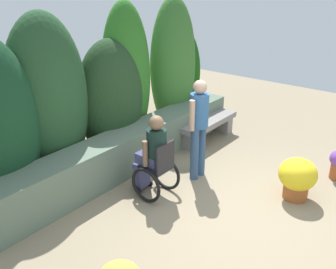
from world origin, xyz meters
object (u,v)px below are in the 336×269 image
Objects in this scene: flower_pot_small_foreground at (297,177)px; person_standing_companion at (199,123)px; stone_bench at (209,126)px; person_in_wheelchair at (154,159)px.

person_standing_companion is at bearing 103.62° from flower_pot_small_foreground.
stone_bench is at bearing 18.04° from person_standing_companion.
person_standing_companion is at bearing -10.33° from person_in_wheelchair.
person_in_wheelchair is at bearing 125.68° from flower_pot_small_foreground.
person_standing_companion is (0.89, -0.20, 0.36)m from person_in_wheelchair.
flower_pot_small_foreground is at bearing -109.78° from stone_bench.
person_in_wheelchair is (-2.28, -0.48, 0.31)m from stone_bench.
stone_bench is 1.14× the size of person_in_wheelchair.
person_in_wheelchair is 0.98m from person_standing_companion.
person_standing_companion is (-1.39, -0.68, 0.67)m from stone_bench.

